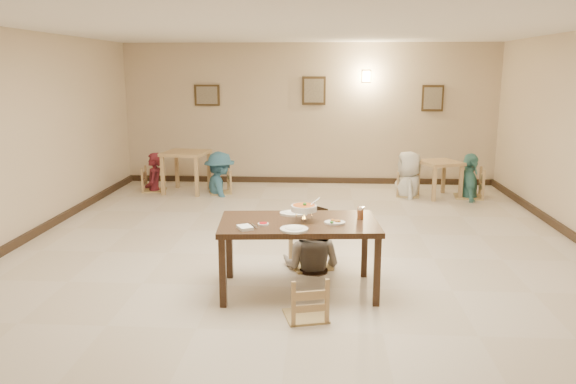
# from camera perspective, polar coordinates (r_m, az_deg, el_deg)

# --- Properties ---
(floor) EXTENTS (10.00, 10.00, 0.00)m
(floor) POSITION_cam_1_polar(r_m,az_deg,el_deg) (7.56, 1.10, -6.49)
(floor) COLOR beige
(floor) RESTS_ON ground
(ceiling) EXTENTS (10.00, 10.00, 0.00)m
(ceiling) POSITION_cam_1_polar(r_m,az_deg,el_deg) (7.18, 1.21, 16.82)
(ceiling) COLOR white
(ceiling) RESTS_ON wall_back
(wall_back) EXTENTS (10.00, 0.00, 10.00)m
(wall_back) POSITION_cam_1_polar(r_m,az_deg,el_deg) (12.19, 2.15, 7.90)
(wall_back) COLOR beige
(wall_back) RESTS_ON floor
(wall_front) EXTENTS (10.00, 0.00, 10.00)m
(wall_front) POSITION_cam_1_polar(r_m,az_deg,el_deg) (2.36, -4.06, -11.02)
(wall_front) COLOR beige
(wall_front) RESTS_ON floor
(baseboard_back) EXTENTS (8.00, 0.06, 0.12)m
(baseboard_back) POSITION_cam_1_polar(r_m,az_deg,el_deg) (12.35, 2.10, 1.22)
(baseboard_back) COLOR #2E2015
(baseboard_back) RESTS_ON floor
(baseboard_left) EXTENTS (0.06, 10.00, 0.12)m
(baseboard_left) POSITION_cam_1_polar(r_m,az_deg,el_deg) (8.66, -26.27, -4.92)
(baseboard_left) COLOR #2E2015
(baseboard_left) RESTS_ON floor
(picture_a) EXTENTS (0.55, 0.04, 0.45)m
(picture_a) POSITION_cam_1_polar(r_m,az_deg,el_deg) (12.37, -8.23, 9.71)
(picture_a) COLOR #392916
(picture_a) RESTS_ON wall_back
(picture_b) EXTENTS (0.50, 0.04, 0.60)m
(picture_b) POSITION_cam_1_polar(r_m,az_deg,el_deg) (12.11, 2.65, 10.24)
(picture_b) COLOR #392916
(picture_b) RESTS_ON wall_back
(picture_c) EXTENTS (0.45, 0.04, 0.55)m
(picture_c) POSITION_cam_1_polar(r_m,az_deg,el_deg) (12.34, 14.49, 9.21)
(picture_c) COLOR #392916
(picture_c) RESTS_ON wall_back
(wall_sconce) EXTENTS (0.16, 0.05, 0.22)m
(wall_sconce) POSITION_cam_1_polar(r_m,az_deg,el_deg) (12.14, 7.97, 11.56)
(wall_sconce) COLOR #FFD88C
(wall_sconce) RESTS_ON wall_back
(main_table) EXTENTS (1.80, 1.11, 0.81)m
(main_table) POSITION_cam_1_polar(r_m,az_deg,el_deg) (6.18, 1.09, -3.72)
(main_table) COLOR #392315
(main_table) RESTS_ON floor
(chair_far) EXTENTS (0.47, 0.47, 1.00)m
(chair_far) POSITION_cam_1_polar(r_m,az_deg,el_deg) (7.02, 2.30, -3.71)
(chair_far) COLOR tan
(chair_far) RESTS_ON floor
(chair_near) EXTENTS (0.41, 0.41, 0.87)m
(chair_near) POSITION_cam_1_polar(r_m,az_deg,el_deg) (5.62, 1.85, -8.59)
(chair_near) COLOR tan
(chair_near) RESTS_ON floor
(main_diner) EXTENTS (0.95, 0.84, 1.64)m
(main_diner) POSITION_cam_1_polar(r_m,az_deg,el_deg) (6.88, 2.48, -1.29)
(main_diner) COLOR gray
(main_diner) RESTS_ON floor
(curry_warmer) EXTENTS (0.32, 0.28, 0.25)m
(curry_warmer) POSITION_cam_1_polar(r_m,az_deg,el_deg) (6.12, 1.63, -1.66)
(curry_warmer) COLOR silver
(curry_warmer) RESTS_ON main_table
(rice_plate_far) EXTENTS (0.32, 0.32, 0.07)m
(rice_plate_far) POSITION_cam_1_polar(r_m,az_deg,el_deg) (6.44, 0.59, -2.15)
(rice_plate_far) COLOR white
(rice_plate_far) RESTS_ON main_table
(rice_plate_near) EXTENTS (0.29, 0.29, 0.07)m
(rice_plate_near) POSITION_cam_1_polar(r_m,az_deg,el_deg) (5.81, 0.62, -3.77)
(rice_plate_near) COLOR white
(rice_plate_near) RESTS_ON main_table
(fried_plate) EXTENTS (0.23, 0.23, 0.05)m
(fried_plate) POSITION_cam_1_polar(r_m,az_deg,el_deg) (6.09, 4.77, -3.05)
(fried_plate) COLOR white
(fried_plate) RESTS_ON main_table
(chili_dish) EXTENTS (0.12, 0.12, 0.02)m
(chili_dish) POSITION_cam_1_polar(r_m,az_deg,el_deg) (6.02, -2.54, -3.26)
(chili_dish) COLOR white
(chili_dish) RESTS_ON main_table
(napkin_cutlery) EXTENTS (0.23, 0.28, 0.03)m
(napkin_cutlery) POSITION_cam_1_polar(r_m,az_deg,el_deg) (5.88, -4.36, -3.61)
(napkin_cutlery) COLOR white
(napkin_cutlery) RESTS_ON main_table
(drink_glass) EXTENTS (0.07, 0.07, 0.14)m
(drink_glass) POSITION_cam_1_polar(r_m,az_deg,el_deg) (6.28, 7.35, -2.18)
(drink_glass) COLOR white
(drink_glass) RESTS_ON main_table
(bg_table_left) EXTENTS (0.94, 0.94, 0.83)m
(bg_table_left) POSITION_cam_1_polar(r_m,az_deg,el_deg) (11.48, -10.33, 3.37)
(bg_table_left) COLOR tan
(bg_table_left) RESTS_ON floor
(bg_table_right) EXTENTS (0.92, 0.92, 0.71)m
(bg_table_right) POSITION_cam_1_polar(r_m,az_deg,el_deg) (11.27, 15.16, 2.36)
(bg_table_right) COLOR tan
(bg_table_right) RESTS_ON floor
(bg_chair_ll) EXTENTS (0.44, 0.44, 0.94)m
(bg_chair_ll) POSITION_cam_1_polar(r_m,az_deg,el_deg) (11.76, -13.51, 2.34)
(bg_chair_ll) COLOR tan
(bg_chair_ll) RESTS_ON floor
(bg_chair_lr) EXTENTS (0.41, 0.41, 0.88)m
(bg_chair_lr) POSITION_cam_1_polar(r_m,az_deg,el_deg) (11.32, -6.95, 2.05)
(bg_chair_lr) COLOR tan
(bg_chair_lr) RESTS_ON floor
(bg_chair_rl) EXTENTS (0.44, 0.44, 0.93)m
(bg_chair_rl) POSITION_cam_1_polar(r_m,az_deg,el_deg) (11.25, 12.17, 1.94)
(bg_chair_rl) COLOR tan
(bg_chair_rl) RESTS_ON floor
(bg_chair_rr) EXTENTS (0.51, 0.51, 1.09)m
(bg_chair_rr) POSITION_cam_1_polar(r_m,az_deg,el_deg) (11.39, 18.01, 2.15)
(bg_chair_rr) COLOR tan
(bg_chair_rr) RESTS_ON floor
(bg_diner_a) EXTENTS (0.46, 0.63, 1.58)m
(bg_diner_a) POSITION_cam_1_polar(r_m,az_deg,el_deg) (11.71, -13.58, 3.89)
(bg_diner_a) COLOR maroon
(bg_diner_a) RESTS_ON floor
(bg_diner_b) EXTENTS (1.05, 1.25, 1.68)m
(bg_diner_b) POSITION_cam_1_polar(r_m,az_deg,el_deg) (11.25, -7.00, 4.06)
(bg_diner_b) COLOR #316988
(bg_diner_b) RESTS_ON floor
(bg_diner_c) EXTENTS (0.56, 0.86, 1.76)m
(bg_diner_c) POSITION_cam_1_polar(r_m,az_deg,el_deg) (11.19, 12.27, 4.05)
(bg_diner_c) COLOR silver
(bg_diner_c) RESTS_ON floor
(bg_diner_d) EXTENTS (0.53, 1.05, 1.73)m
(bg_diner_d) POSITION_cam_1_polar(r_m,az_deg,el_deg) (11.35, 18.12, 3.75)
(bg_diner_d) COLOR teal
(bg_diner_d) RESTS_ON floor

